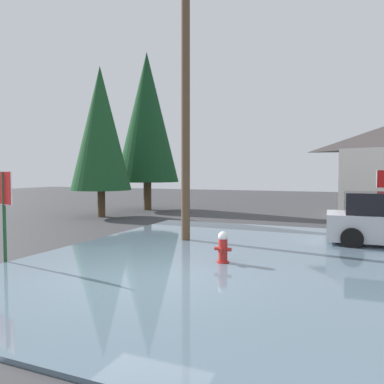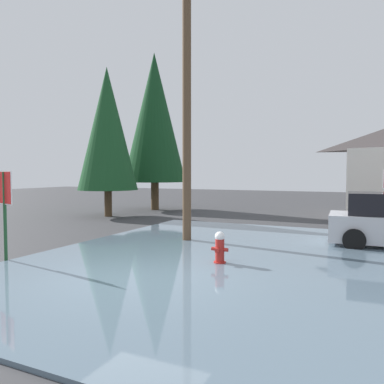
# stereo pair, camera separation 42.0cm
# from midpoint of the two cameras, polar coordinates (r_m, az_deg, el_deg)

# --- Properties ---
(ground_plane) EXTENTS (80.00, 80.00, 0.10)m
(ground_plane) POSITION_cam_midpoint_polar(r_m,az_deg,el_deg) (8.15, -7.29, -13.48)
(ground_plane) COLOR #38383A
(flood_puddle) EXTENTS (9.78, 12.35, 0.07)m
(flood_puddle) POSITION_cam_midpoint_polar(r_m,az_deg,el_deg) (9.92, 6.97, -9.97)
(flood_puddle) COLOR slate
(flood_puddle) RESTS_ON ground
(lane_stop_bar) EXTENTS (3.20, 0.47, 0.01)m
(lane_stop_bar) POSITION_cam_midpoint_polar(r_m,az_deg,el_deg) (5.89, -12.68, -19.54)
(lane_stop_bar) COLOR silver
(lane_stop_bar) RESTS_ON ground
(stop_sign_near) EXTENTS (0.81, 0.25, 2.30)m
(stop_sign_near) POSITION_cam_midpoint_polar(r_m,az_deg,el_deg) (10.31, -25.60, -0.68)
(stop_sign_near) COLOR #1E4C28
(stop_sign_near) RESTS_ON ground
(fire_hydrant) EXTENTS (0.42, 0.36, 0.83)m
(fire_hydrant) POSITION_cam_midpoint_polar(r_m,az_deg,el_deg) (9.19, 5.56, -8.62)
(fire_hydrant) COLOR #AD231E
(fire_hydrant) RESTS_ON ground
(utility_pole) EXTENTS (1.60, 0.28, 9.82)m
(utility_pole) POSITION_cam_midpoint_polar(r_m,az_deg,el_deg) (12.41, 0.20, 16.17)
(utility_pole) COLOR brown
(utility_pole) RESTS_ON ground
(pine_tree_tall_left) EXTENTS (3.05, 3.05, 7.62)m
(pine_tree_tall_left) POSITION_cam_midpoint_polar(r_m,az_deg,el_deg) (19.80, -12.16, 9.36)
(pine_tree_tall_left) COLOR #4C3823
(pine_tree_tall_left) RESTS_ON ground
(pine_tree_mid_left) EXTENTS (3.77, 3.77, 9.43)m
(pine_tree_mid_left) POSITION_cam_midpoint_polar(r_m,az_deg,el_deg) (23.05, -5.19, 11.17)
(pine_tree_mid_left) COLOR #4C3823
(pine_tree_mid_left) RESTS_ON ground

